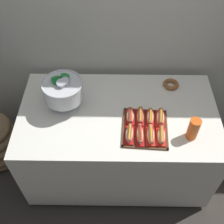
{
  "coord_description": "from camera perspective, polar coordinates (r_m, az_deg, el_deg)",
  "views": [
    {
      "loc": [
        -0.03,
        -1.4,
        2.43
      ],
      "look_at": [
        -0.05,
        -0.01,
        0.81
      ],
      "focal_mm": 44.47,
      "sensor_mm": 36.0,
      "label": 1
    }
  ],
  "objects": [
    {
      "name": "cup_stack",
      "position": [
        2.01,
        16.38,
        -3.36
      ],
      "size": [
        0.08,
        0.08,
        0.18
      ],
      "color": "#EA5B19",
      "rests_on": "buffet_table"
    },
    {
      "name": "back_wall",
      "position": [
        2.25,
        1.56,
        19.26
      ],
      "size": [
        6.0,
        0.1,
        2.6
      ],
      "primitive_type": "cube",
      "color": "beige",
      "rests_on": "ground_plane"
    },
    {
      "name": "buffet_table",
      "position": [
        2.45,
        1.19,
        -5.83
      ],
      "size": [
        1.55,
        0.87,
        0.8
      ],
      "color": "white",
      "rests_on": "ground_plane"
    },
    {
      "name": "hot_dog_5",
      "position": [
        2.08,
        5.81,
        -0.94
      ],
      "size": [
        0.07,
        0.17,
        0.07
      ],
      "color": "red",
      "rests_on": "serving_tray"
    },
    {
      "name": "donut",
      "position": [
        2.39,
        12.0,
        5.58
      ],
      "size": [
        0.13,
        0.13,
        0.04
      ],
      "color": "brown",
      "rests_on": "buffet_table"
    },
    {
      "name": "punch_bowl",
      "position": [
        2.1,
        -10.01,
        4.45
      ],
      "size": [
        0.31,
        0.31,
        0.29
      ],
      "color": "silver",
      "rests_on": "buffet_table"
    },
    {
      "name": "hot_dog_6",
      "position": [
        2.09,
        7.86,
        -1.12
      ],
      "size": [
        0.08,
        0.17,
        0.06
      ],
      "color": "#B21414",
      "rests_on": "serving_tray"
    },
    {
      "name": "ground_plane",
      "position": [
        2.8,
        1.05,
        -10.73
      ],
      "size": [
        10.0,
        10.0,
        0.0
      ],
      "primitive_type": "plane",
      "color": "#38332D"
    },
    {
      "name": "hot_dog_7",
      "position": [
        2.09,
        9.91,
        -1.2
      ],
      "size": [
        0.09,
        0.18,
        0.06
      ],
      "color": "red",
      "rests_on": "serving_tray"
    },
    {
      "name": "hot_dog_2",
      "position": [
        1.98,
        7.93,
        -4.76
      ],
      "size": [
        0.07,
        0.17,
        0.06
      ],
      "color": "red",
      "rests_on": "serving_tray"
    },
    {
      "name": "hot_dog_1",
      "position": [
        1.98,
        5.76,
        -4.67
      ],
      "size": [
        0.06,
        0.18,
        0.06
      ],
      "color": "#B21414",
      "rests_on": "serving_tray"
    },
    {
      "name": "hot_dog_0",
      "position": [
        1.98,
        3.59,
        -4.55
      ],
      "size": [
        0.08,
        0.17,
        0.06
      ],
      "color": "#B21414",
      "rests_on": "serving_tray"
    },
    {
      "name": "serving_tray",
      "position": [
        2.06,
        6.76,
        -3.37
      ],
      "size": [
        0.35,
        0.38,
        0.01
      ],
      "color": "#56331E",
      "rests_on": "buffet_table"
    },
    {
      "name": "hot_dog_4",
      "position": [
        2.08,
        3.74,
        -0.91
      ],
      "size": [
        0.07,
        0.15,
        0.06
      ],
      "color": "#B21414",
      "rests_on": "serving_tray"
    },
    {
      "name": "hot_dog_3",
      "position": [
        1.99,
        10.08,
        -4.89
      ],
      "size": [
        0.08,
        0.16,
        0.06
      ],
      "color": "red",
      "rests_on": "serving_tray"
    }
  ]
}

